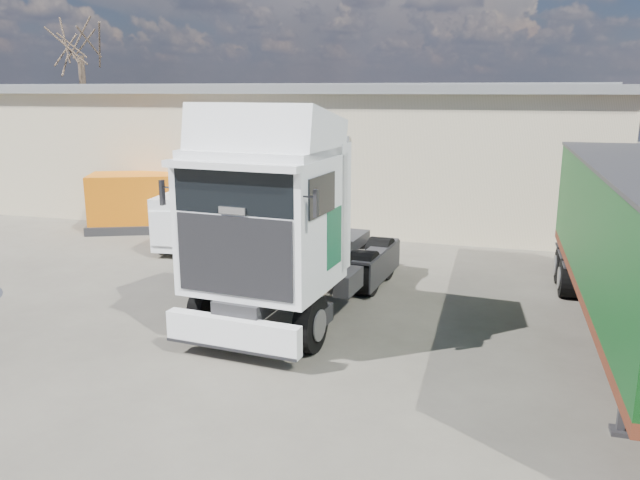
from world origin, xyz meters
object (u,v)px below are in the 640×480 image
(bare_tree, at_px, (79,39))
(panel_van, at_px, (202,217))
(orange_skip, at_px, (135,205))
(tractor_unit, at_px, (283,233))

(bare_tree, xyz_separation_m, panel_van, (13.49, -12.36, -6.95))
(bare_tree, bearing_deg, panel_van, -42.49)
(panel_van, relative_size, orange_skip, 1.21)
(bare_tree, height_order, panel_van, bare_tree)
(bare_tree, bearing_deg, tractor_unit, -44.73)
(tractor_unit, height_order, orange_skip, tractor_unit)
(tractor_unit, distance_m, orange_skip, 11.49)
(bare_tree, distance_m, tractor_unit, 26.84)
(bare_tree, xyz_separation_m, tractor_unit, (18.61, -18.43, -5.86))
(bare_tree, relative_size, panel_van, 2.01)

